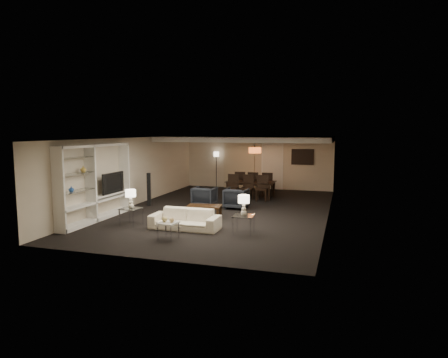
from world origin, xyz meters
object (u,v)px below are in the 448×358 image
floor_speaker (149,189)px  chair_nr (262,188)px  side_table_right (244,225)px  chair_fm (254,184)px  pendant_light (255,150)px  vase_amber (83,169)px  television (110,183)px  chair_fl (240,183)px  chair_nl (232,187)px  marble_table (168,231)px  table_lamp_left (131,199)px  chair_fr (268,184)px  armchair_right (236,198)px  vase_blue (71,189)px  armchair_left (205,197)px  coffee_table (204,211)px  dining_table (251,190)px  chair_nm (247,188)px  table_lamp_right (244,205)px  sofa (185,219)px  floor_lamp (216,170)px  side_table_left (131,217)px

floor_speaker → chair_nr: 4.34m
side_table_right → chair_fm: size_ratio=0.53×
pendant_light → vase_amber: (-3.61, -6.68, -0.27)m
television → chair_fl: 6.14m
vase_amber → chair_nl: (3.00, 5.34, -1.14)m
chair_fl → television: bearing=53.2°
marble_table → vase_amber: vase_amber is taller
marble_table → chair_nr: chair_nr is taller
table_lamp_left → marble_table: bearing=-32.9°
floor_speaker → chair_fr: 5.11m
side_table_right → chair_fl: (-1.73, 6.30, 0.25)m
armchair_right → table_lamp_left: 4.04m
vase_blue → floor_speaker: size_ratio=0.13×
marble_table → chair_fl: size_ratio=0.44×
table_lamp_left → marble_table: table_lamp_left is taller
armchair_right → armchair_left: bearing=2.2°
coffee_table → chair_nr: bearing=71.0°
dining_table → chair_fl: size_ratio=1.92×
table_lamp_left → vase_amber: vase_amber is taller
floor_speaker → chair_fm: bearing=29.2°
table_lamp_left → floor_speaker: size_ratio=0.46×
armchair_right → chair_nm: (-0.03, 1.70, 0.14)m
table_lamp_right → marble_table: 2.10m
pendant_light → chair_fm: size_ratio=0.52×
sofa → floor_speaker: (-2.61, 2.86, 0.32)m
armchair_right → marble_table: (-0.60, -4.40, -0.14)m
floor_speaker → chair_nl: bearing=21.6°
floor_lamp → coffee_table: bearing=-75.3°
marble_table → vase_blue: 3.17m
chair_fm → floor_lamp: floor_lamp is taller
side_table_right → chair_fr: size_ratio=0.53×
table_lamp_right → coffee_table: bearing=136.7°
table_lamp_left → chair_fm: size_ratio=0.55×
table_lamp_right → dining_table: 5.78m
chair_nr → table_lamp_left: bearing=-121.0°
vase_amber → dining_table: bearing=59.0°
chair_fm → side_table_right: bearing=103.0°
sofa → dining_table: (0.57, 5.65, 0.05)m
side_table_left → side_table_right: size_ratio=1.00×
chair_nm → floor_lamp: size_ratio=0.58×
dining_table → chair_nr: size_ratio=1.92×
pendant_light → floor_speaker: pendant_light is taller
pendant_light → vase_blue: pendant_light is taller
sofa → table_lamp_left: table_lamp_left is taller
table_lamp_right → television: bearing=168.5°
armchair_left → chair_fr: size_ratio=0.79×
vase_amber → chair_nm: 6.54m
coffee_table → vase_blue: 4.05m
marble_table → chair_fm: (0.57, 7.40, 0.28)m
side_table_left → floor_lamp: 8.06m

